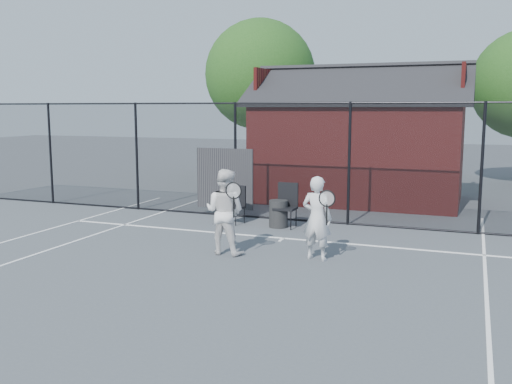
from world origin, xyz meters
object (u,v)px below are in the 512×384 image
(clubhouse, at_px, (360,148))
(player_front, at_px, (317,218))
(waste_bin, at_px, (278,214))
(player_back, at_px, (225,212))
(chair_left, at_px, (234,205))
(chair_right, at_px, (285,206))

(clubhouse, bearing_deg, player_front, -85.20)
(waste_bin, bearing_deg, player_back, -93.69)
(player_back, distance_m, chair_left, 2.95)
(clubhouse, relative_size, waste_bin, 9.89)
(player_back, bearing_deg, chair_left, 109.65)
(player_front, bearing_deg, waste_bin, 122.49)
(player_back, relative_size, chair_right, 1.61)
(player_front, distance_m, waste_bin, 3.06)
(chair_left, height_order, chair_right, chair_right)
(chair_right, relative_size, waste_bin, 1.59)
(clubhouse, relative_size, player_back, 3.88)
(player_front, relative_size, waste_bin, 2.43)
(player_back, distance_m, chair_right, 2.80)
(player_back, bearing_deg, clubhouse, 81.26)
(clubhouse, xyz_separation_m, chair_left, (-2.16, -4.90, -1.15))
(player_back, relative_size, waste_bin, 2.55)
(player_front, relative_size, chair_left, 1.73)
(chair_right, bearing_deg, clubhouse, 80.53)
(chair_left, distance_m, chair_right, 1.34)
(player_back, distance_m, waste_bin, 2.81)
(clubhouse, distance_m, player_front, 7.52)
(chair_right, xyz_separation_m, waste_bin, (-0.17, 0.00, -0.19))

